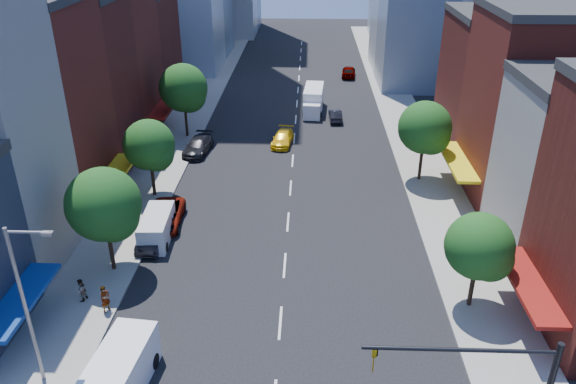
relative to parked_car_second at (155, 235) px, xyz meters
name	(u,v)px	position (x,y,z in m)	size (l,w,h in m)	color
sidewalk_left	(186,123)	(-3.00, 25.55, -0.69)	(5.00, 120.00, 0.15)	gray
sidewalk_right	(406,126)	(22.00, 25.55, -0.69)	(5.00, 120.00, 0.15)	gray
bldg_left_2	(17,110)	(-11.50, 6.05, 7.24)	(12.00, 9.00, 16.00)	maroon
bldg_left_3	(62,86)	(-11.50, 14.55, 6.74)	(12.00, 8.00, 15.00)	#4F1713
bldg_left_4	(93,54)	(-11.50, 23.05, 7.74)	(12.00, 9.00, 17.00)	maroon
bldg_left_5	(123,52)	(-11.50, 32.55, 5.74)	(12.00, 10.00, 13.00)	#4F1713
bldg_right_2	(551,109)	(30.50, 9.55, 6.74)	(12.00, 10.00, 15.00)	maroon
bldg_right_3	(510,86)	(30.50, 19.55, 5.74)	(12.00, 10.00, 13.00)	#4F1713
streetlight	(27,298)	(-2.31, -13.45, 4.51)	(2.25, 0.25, 9.00)	slate
tree_left_near	(106,207)	(-1.85, -3.53, 4.10)	(4.80, 4.80, 7.30)	black
tree_left_mid	(151,147)	(-1.85, 7.47, 3.77)	(4.20, 4.20, 6.65)	black
tree_left_far	(185,90)	(-1.85, 21.47, 4.44)	(5.00, 5.00, 7.75)	black
tree_right_near	(482,249)	(21.15, -6.53, 3.43)	(4.00, 4.00, 6.20)	black
tree_right_far	(426,130)	(21.15, 11.47, 4.10)	(4.60, 4.60, 7.20)	black
parked_car_second	(155,235)	(0.00, 0.00, 0.00)	(1.61, 4.62, 1.52)	black
parked_car_third	(165,216)	(0.05, 2.83, 0.00)	(2.52, 5.46, 1.52)	#999999
parked_car_rear	(198,146)	(0.00, 17.16, 0.00)	(2.13, 5.24, 1.52)	black
cargo_van_near	(118,377)	(1.75, -14.22, 0.42)	(2.82, 5.82, 2.39)	white
cargo_van_far	(157,228)	(0.01, 0.47, 0.25)	(2.15, 4.87, 2.04)	silver
taxi	(283,138)	(8.34, 19.78, -0.08)	(1.90, 4.67, 1.36)	yellow
traffic_car_oncoming	(335,115)	(14.07, 27.40, -0.12)	(1.36, 3.90, 1.28)	black
traffic_car_far	(349,71)	(16.72, 46.57, 0.04)	(1.89, 4.71, 1.60)	#999999
box_truck	(313,101)	(11.53, 30.57, 0.59)	(2.57, 7.22, 2.86)	white
pedestrian_near	(105,299)	(-1.00, -7.91, 0.27)	(0.64, 0.42, 1.76)	#999999
pedestrian_far	(81,290)	(-2.85, -6.97, 0.15)	(0.74, 0.58, 1.52)	#999999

